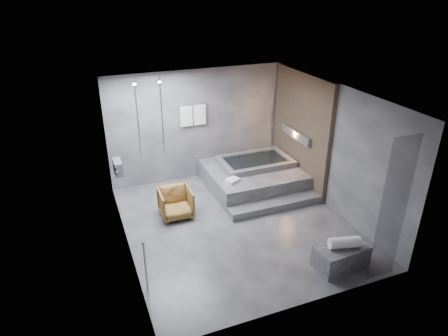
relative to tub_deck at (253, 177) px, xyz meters
name	(u,v)px	position (x,y,z in m)	size (l,w,h in m)	color
room	(251,142)	(-0.65, -1.21, 1.48)	(5.00, 5.04, 2.82)	#303133
tub_deck	(253,177)	(0.00, 0.00, 0.00)	(2.20, 2.00, 0.50)	#363639
tub_step	(275,205)	(0.00, -1.18, -0.16)	(2.20, 0.36, 0.18)	#363639
concrete_bench	(341,256)	(0.16, -3.38, -0.04)	(0.94, 0.52, 0.42)	#363639
driftwood_chair	(176,203)	(-2.15, -0.64, 0.07)	(0.68, 0.70, 0.64)	#4A2F12
rolled_towel	(345,243)	(0.17, -3.40, 0.27)	(0.20, 0.20, 0.56)	white
deck_towel	(232,180)	(-0.76, -0.51, 0.29)	(0.31, 0.22, 0.08)	silver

